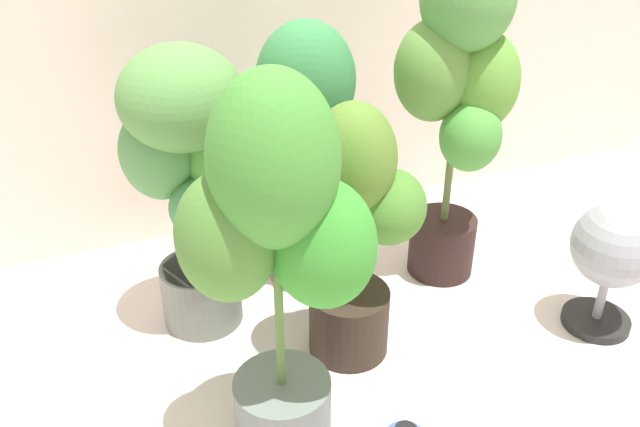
# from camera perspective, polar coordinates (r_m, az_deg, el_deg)

# --- Properties ---
(ground_plane) EXTENTS (8.00, 8.00, 0.00)m
(ground_plane) POSITION_cam_1_polar(r_m,az_deg,el_deg) (1.74, 5.19, -13.43)
(ground_plane) COLOR silver
(ground_plane) RESTS_ON ground
(potted_plant_center) EXTENTS (0.43, 0.32, 0.68)m
(potted_plant_center) POSITION_cam_1_polar(r_m,az_deg,el_deg) (1.59, 2.49, -0.55)
(potted_plant_center) COLOR #32271D
(potted_plant_center) RESTS_ON ground
(potted_plant_front_left) EXTENTS (0.44, 0.32, 0.85)m
(potted_plant_front_left) POSITION_cam_1_polar(r_m,az_deg,el_deg) (1.28, -3.56, -2.29)
(potted_plant_front_left) COLOR slate
(potted_plant_front_left) RESTS_ON ground
(potted_plant_back_center) EXTENTS (0.33, 0.26, 0.77)m
(potted_plant_back_center) POSITION_cam_1_polar(r_m,az_deg,el_deg) (1.86, -1.59, 6.54)
(potted_plant_back_center) COLOR slate
(potted_plant_back_center) RESTS_ON ground
(potted_plant_back_left) EXTENTS (0.39, 0.37, 0.77)m
(potted_plant_back_left) POSITION_cam_1_polar(r_m,az_deg,el_deg) (1.68, -10.97, 4.26)
(potted_plant_back_left) COLOR slate
(potted_plant_back_left) RESTS_ON ground
(potted_plant_back_right) EXTENTS (0.37, 0.34, 0.96)m
(potted_plant_back_right) POSITION_cam_1_polar(r_m,az_deg,el_deg) (1.86, 11.51, 10.33)
(potted_plant_back_right) COLOR #2F1E1B
(potted_plant_back_right) RESTS_ON ground
(floor_fan) EXTENTS (0.29, 0.29, 0.37)m
(floor_fan) POSITION_cam_1_polar(r_m,az_deg,el_deg) (1.90, 23.36, -2.92)
(floor_fan) COLOR #242424
(floor_fan) RESTS_ON ground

